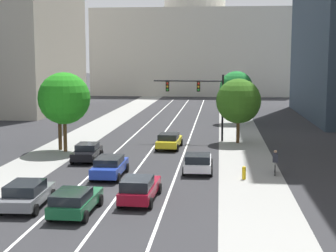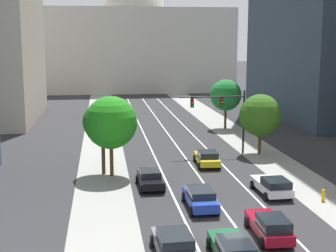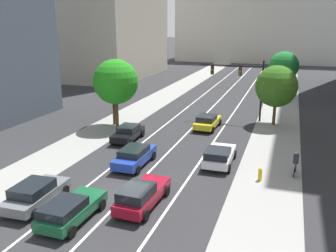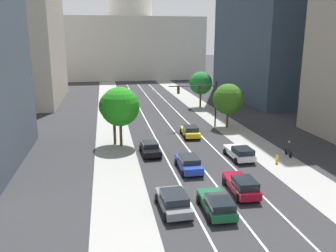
% 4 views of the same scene
% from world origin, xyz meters
% --- Properties ---
extents(ground_plane, '(400.00, 400.00, 0.00)m').
position_xyz_m(ground_plane, '(0.00, 40.00, 0.00)').
color(ground_plane, '#2B2B2D').
extents(sidewalk_left, '(4.41, 130.00, 0.01)m').
position_xyz_m(sidewalk_left, '(-8.14, 35.00, 0.01)').
color(sidewalk_left, gray).
rests_on(sidewalk_left, ground).
extents(sidewalk_right, '(4.41, 130.00, 0.01)m').
position_xyz_m(sidewalk_right, '(8.14, 35.00, 0.01)').
color(sidewalk_right, gray).
rests_on(sidewalk_right, ground).
extents(lane_stripe_left, '(0.16, 90.00, 0.01)m').
position_xyz_m(lane_stripe_left, '(-2.97, 25.00, 0.01)').
color(lane_stripe_left, white).
rests_on(lane_stripe_left, ground).
extents(lane_stripe_center, '(0.16, 90.00, 0.01)m').
position_xyz_m(lane_stripe_center, '(0.00, 25.00, 0.01)').
color(lane_stripe_center, white).
rests_on(lane_stripe_center, ground).
extents(lane_stripe_right, '(0.16, 90.00, 0.01)m').
position_xyz_m(lane_stripe_right, '(2.97, 25.00, 0.01)').
color(lane_stripe_right, white).
rests_on(lane_stripe_right, ground).
extents(capitol_building, '(43.30, 26.28, 38.84)m').
position_xyz_m(capitol_building, '(0.00, 91.36, 12.96)').
color(capitol_building, beige).
rests_on(capitol_building, ground).
extents(car_crimson, '(2.06, 4.74, 1.51)m').
position_xyz_m(car_crimson, '(1.48, -0.86, 0.78)').
color(car_crimson, maroon).
rests_on(car_crimson, ground).
extents(car_green, '(2.10, 4.43, 1.39)m').
position_xyz_m(car_green, '(-1.49, -3.59, 0.74)').
color(car_green, '#14512D').
rests_on(car_green, ground).
extents(car_black, '(2.06, 4.26, 1.37)m').
position_xyz_m(car_black, '(-4.46, 10.22, 0.72)').
color(car_black, black).
rests_on(car_black, ground).
extents(car_gray, '(2.22, 4.54, 1.44)m').
position_xyz_m(car_gray, '(-4.45, -2.62, 0.76)').
color(car_gray, slate).
rests_on(car_gray, ground).
extents(car_blue, '(2.01, 4.59, 1.42)m').
position_xyz_m(car_blue, '(-1.48, 4.91, 0.76)').
color(car_blue, '#1E389E').
rests_on(car_blue, ground).
extents(car_white, '(2.14, 4.52, 1.42)m').
position_xyz_m(car_white, '(4.46, 7.02, 0.74)').
color(car_white, silver).
rests_on(car_white, ground).
extents(car_yellow, '(2.20, 4.53, 1.42)m').
position_xyz_m(car_yellow, '(1.48, 16.29, 0.74)').
color(car_yellow, yellow).
rests_on(car_yellow, ground).
extents(traffic_signal_mast, '(6.81, 0.39, 6.50)m').
position_xyz_m(traffic_signal_mast, '(4.13, 20.78, 4.57)').
color(traffic_signal_mast, black).
rests_on(traffic_signal_mast, ground).
extents(fire_hydrant, '(0.26, 0.35, 0.91)m').
position_xyz_m(fire_hydrant, '(7.62, 5.13, 0.46)').
color(fire_hydrant, yellow).
rests_on(fire_hydrant, ground).
extents(cyclist, '(0.38, 1.70, 1.72)m').
position_xyz_m(cyclist, '(9.86, 6.92, 0.85)').
color(cyclist, black).
rests_on(cyclist, ground).
extents(street_tree_mid_right, '(4.09, 4.09, 6.49)m').
position_xyz_m(street_tree_mid_right, '(7.99, 34.92, 4.43)').
color(street_tree_mid_right, '#51381E').
rests_on(street_tree_mid_right, ground).
extents(street_tree_near_left, '(3.41, 3.41, 6.31)m').
position_xyz_m(street_tree_near_left, '(-8.06, 14.70, 4.58)').
color(street_tree_near_left, '#51381E').
rests_on(street_tree_near_left, ground).
extents(street_tree_mid_left, '(4.48, 4.48, 6.90)m').
position_xyz_m(street_tree_mid_left, '(-7.37, 13.94, 4.64)').
color(street_tree_mid_left, '#51381E').
rests_on(street_tree_mid_left, ground).
extents(street_tree_near_right, '(4.26, 4.26, 6.17)m').
position_xyz_m(street_tree_near_right, '(7.73, 19.99, 4.03)').
color(street_tree_near_right, '#51381E').
rests_on(street_tree_near_right, ground).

